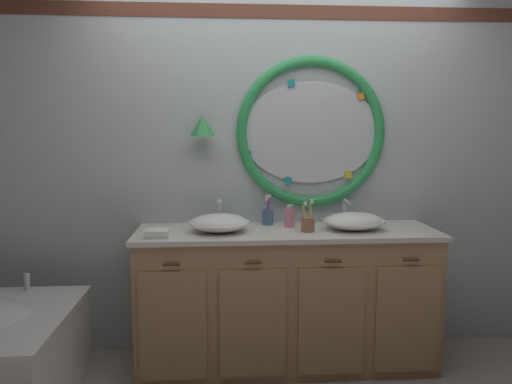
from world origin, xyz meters
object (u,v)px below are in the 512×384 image
Objects in this scene: toothbrush_holder_right at (308,223)px; folded_hand_towel at (157,234)px; sink_basin_left at (219,223)px; sink_basin_right at (354,221)px; soap_dispenser at (290,217)px; toothbrush_holder_left at (268,216)px.

folded_hand_towel is (-0.93, -0.09, -0.03)m from toothbrush_holder_right.
sink_basin_right is (0.86, -0.00, -0.00)m from sink_basin_left.
sink_basin_right is 2.66× the size of folded_hand_towel.
toothbrush_holder_left is at bearing 147.69° from soap_dispenser.
sink_basin_right reaches higher than folded_hand_towel.
soap_dispenser is (-0.40, 0.12, 0.01)m from sink_basin_right.
soap_dispenser is at bearing -32.31° from toothbrush_holder_left.
toothbrush_holder_right reaches higher than sink_basin_left.
toothbrush_holder_left is (0.33, 0.21, 0.00)m from sink_basin_left.
toothbrush_holder_right is at bearing 5.74° from folded_hand_towel.
toothbrush_holder_left is 1.40× the size of folded_hand_towel.
toothbrush_holder_left reaches higher than sink_basin_left.
toothbrush_holder_right is at bearing -58.79° from soap_dispenser.
toothbrush_holder_right is at bearing -46.35° from toothbrush_holder_left.
sink_basin_left is 0.56m from toothbrush_holder_right.
sink_basin_right is 0.31m from toothbrush_holder_right.
sink_basin_left is at bearing -165.54° from soap_dispenser.
soap_dispenser is 1.04× the size of folded_hand_towel.
sink_basin_left is 0.40m from folded_hand_towel.
soap_dispenser reaches higher than folded_hand_towel.
toothbrush_holder_right is 1.33× the size of soap_dispenser.
toothbrush_holder_right is 0.94m from folded_hand_towel.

